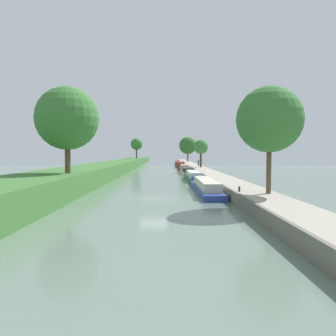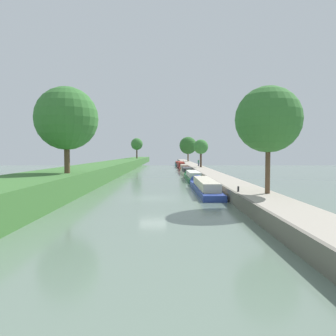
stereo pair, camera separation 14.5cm
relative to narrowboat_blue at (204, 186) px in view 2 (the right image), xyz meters
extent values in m
plane|color=slate|center=(-5.49, -5.62, -0.58)|extent=(160.00, 160.00, 0.00)
cube|color=#3D7033|center=(-16.03, -5.62, 0.54)|extent=(7.02, 260.00, 2.23)
cube|color=#A89E8E|center=(3.18, -5.62, -0.06)|extent=(3.31, 260.00, 1.03)
cube|color=#6B665B|center=(1.40, -5.62, -0.04)|extent=(0.25, 260.00, 1.08)
cube|color=#283D93|center=(0.00, -0.72, -0.29)|extent=(2.07, 15.56, 0.58)
cube|color=beige|center=(0.00, -1.49, 0.43)|extent=(1.70, 10.89, 0.85)
cone|color=#283D93|center=(0.00, 7.69, -0.29)|extent=(1.97, 1.24, 1.97)
cube|color=#1E6033|center=(-0.01, 15.22, -0.28)|extent=(2.05, 13.06, 0.59)
cube|color=silver|center=(-0.01, 14.57, 0.41)|extent=(1.68, 9.15, 0.79)
cone|color=#1E6033|center=(-0.01, 22.37, -0.28)|extent=(1.95, 1.23, 1.95)
cube|color=beige|center=(-0.12, 29.38, -0.30)|extent=(2.00, 11.20, 0.56)
cube|color=#333338|center=(-0.12, 28.82, 0.37)|extent=(1.64, 7.84, 0.78)
cone|color=beige|center=(-0.12, 35.58, -0.30)|extent=(1.90, 1.20, 1.90)
cube|color=maroon|center=(0.04, 42.99, -0.27)|extent=(1.82, 10.76, 0.61)
cube|color=#B2A893|center=(0.04, 42.45, 0.44)|extent=(1.49, 7.53, 0.81)
cone|color=maroon|center=(0.04, 48.92, -0.27)|extent=(1.73, 1.09, 1.73)
cube|color=maroon|center=(0.00, 58.12, -0.18)|extent=(1.97, 15.03, 0.79)
cube|color=maroon|center=(0.00, 57.36, 0.64)|extent=(1.61, 10.52, 0.85)
cone|color=maroon|center=(0.00, 66.22, -0.18)|extent=(1.87, 1.18, 1.87)
cube|color=#195B60|center=(-0.17, 73.33, -0.21)|extent=(2.00, 13.36, 0.75)
cube|color=maroon|center=(-0.17, 72.66, 0.49)|extent=(1.64, 9.35, 0.64)
cone|color=#195B60|center=(-0.17, 80.61, -0.21)|extent=(1.90, 1.20, 1.90)
cylinder|color=brown|center=(3.91, -10.35, 2.68)|extent=(0.39, 0.39, 4.47)
sphere|color=#387533|center=(3.91, -10.35, 6.37)|extent=(5.27, 5.27, 5.27)
cylinder|color=#4C3828|center=(3.54, 36.92, 2.30)|extent=(0.45, 0.45, 3.71)
sphere|color=#3D7F38|center=(3.54, 36.92, 5.05)|extent=(3.26, 3.26, 3.26)
cylinder|color=brown|center=(3.86, 84.99, 2.53)|extent=(0.51, 0.51, 4.17)
sphere|color=#2D6628|center=(3.86, 84.99, 6.37)|extent=(6.38, 6.38, 6.38)
cylinder|color=#4C3828|center=(-14.67, 79.95, 3.64)|extent=(0.48, 0.48, 3.97)
sphere|color=#387533|center=(-14.67, 79.95, 6.77)|extent=(4.18, 4.18, 4.18)
cylinder|color=brown|center=(-14.23, -3.42, 3.54)|extent=(0.56, 0.56, 3.77)
sphere|color=#387533|center=(-14.23, -3.42, 7.16)|extent=(6.31, 6.31, 6.31)
cylinder|color=#282D42|center=(3.61, 43.07, 0.86)|extent=(0.26, 0.26, 0.82)
cylinder|color=#286647|center=(3.61, 43.07, 1.58)|extent=(0.34, 0.34, 0.62)
sphere|color=tan|center=(3.61, 43.07, 2.00)|extent=(0.22, 0.22, 0.22)
cylinder|color=black|center=(1.83, -9.15, 0.67)|extent=(0.16, 0.16, 0.45)
cylinder|color=black|center=(1.83, 80.73, 0.67)|extent=(0.16, 0.16, 0.45)
camera|label=1|loc=(-4.37, -36.50, 3.73)|focal=35.07mm
camera|label=2|loc=(-4.22, -36.50, 3.73)|focal=35.07mm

